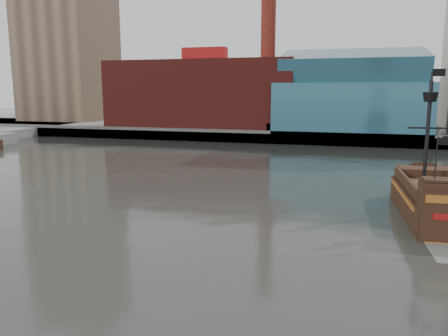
% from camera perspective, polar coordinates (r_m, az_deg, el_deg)
% --- Properties ---
extents(ground, '(400.00, 400.00, 0.00)m').
position_cam_1_polar(ground, '(27.86, -6.66, -12.10)').
color(ground, '#252823').
rests_on(ground, ground).
extents(promenade_far, '(220.00, 60.00, 2.00)m').
position_cam_1_polar(promenade_far, '(116.57, 11.10, 5.22)').
color(promenade_far, slate).
rests_on(promenade_far, ground).
extents(seawall, '(220.00, 1.00, 2.60)m').
position_cam_1_polar(seawall, '(87.32, 9.36, 3.90)').
color(seawall, '#4C4C49').
rests_on(seawall, ground).
extents(skyline, '(149.00, 45.00, 62.00)m').
position_cam_1_polar(skyline, '(109.33, 14.01, 17.18)').
color(skyline, brown).
rests_on(skyline, promenade_far).
extents(pirate_ship, '(6.35, 17.88, 13.20)m').
position_cam_1_polar(pirate_ship, '(40.56, 26.26, -4.23)').
color(pirate_ship, black).
rests_on(pirate_ship, ground).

